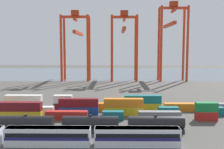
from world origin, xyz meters
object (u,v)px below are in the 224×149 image
object	(u,v)px
shipping_container_17	(214,111)
gantry_crane_central	(124,38)
shipping_container_24	(63,107)
gantry_crane_east	(172,34)
passenger_train	(48,135)
gantry_crane_west	(76,39)
shipping_container_11	(34,111)
freight_tank_row	(91,124)

from	to	relation	value
shipping_container_17	gantry_crane_central	xyz separation A→B (m)	(-24.80, 91.00, 25.99)
shipping_container_24	gantry_crane_east	size ratio (longest dim) A/B	0.12
passenger_train	gantry_crane_west	world-z (taller)	gantry_crane_west
gantry_crane_west	gantry_crane_central	size ratio (longest dim) A/B	1.00
gantry_crane_central	passenger_train	bearing A→B (deg)	-99.63
shipping_container_11	shipping_container_24	bearing A→B (deg)	35.30
freight_tank_row	shipping_container_17	xyz separation A→B (m)	(36.35, 16.80, -0.80)
shipping_container_11	gantry_crane_east	size ratio (longest dim) A/B	0.24
passenger_train	gantry_crane_central	bearing A→B (deg)	80.37
gantry_crane_central	gantry_crane_east	distance (m)	30.92
shipping_container_24	gantry_crane_east	world-z (taller)	gantry_crane_east
gantry_crane_west	passenger_train	bearing A→B (deg)	-84.60
freight_tank_row	gantry_crane_central	bearing A→B (deg)	83.88
passenger_train	gantry_crane_west	distance (m)	119.63
shipping_container_24	gantry_crane_east	bearing A→B (deg)	57.66
shipping_container_17	shipping_container_24	bearing A→B (deg)	173.30
passenger_train	shipping_container_11	distance (m)	27.86
passenger_train	shipping_container_24	xyz separation A→B (m)	(-3.05, 31.20, -0.84)
shipping_container_24	freight_tank_row	bearing A→B (deg)	-63.29
shipping_container_17	shipping_container_24	size ratio (longest dim) A/B	1.00
freight_tank_row	gantry_crane_central	xyz separation A→B (m)	(11.55, 107.80, 25.19)
gantry_crane_west	shipping_container_17	bearing A→B (deg)	-58.56
shipping_container_11	shipping_container_17	xyz separation A→B (m)	(55.53, 0.00, 0.00)
passenger_train	shipping_container_11	world-z (taller)	passenger_train
passenger_train	shipping_container_11	bearing A→B (deg)	113.16
passenger_train	shipping_container_17	size ratio (longest dim) A/B	9.25
freight_tank_row	gantry_crane_central	world-z (taller)	gantry_crane_central
shipping_container_11	shipping_container_24	xyz separation A→B (m)	(7.91, 5.60, 0.00)
shipping_container_24	gantry_crane_central	size ratio (longest dim) A/B	0.14
passenger_train	shipping_container_11	xyz separation A→B (m)	(-10.95, 25.60, -0.84)
shipping_container_11	gantry_crane_central	bearing A→B (deg)	71.34
gantry_crane_central	freight_tank_row	bearing A→B (deg)	-96.12
shipping_container_24	gantry_crane_west	world-z (taller)	gantry_crane_west
gantry_crane_west	shipping_container_11	bearing A→B (deg)	-89.96
freight_tank_row	shipping_container_11	bearing A→B (deg)	138.78
gantry_crane_central	gantry_crane_east	xyz separation A→B (m)	(30.79, -0.74, 2.71)
freight_tank_row	shipping_container_11	world-z (taller)	freight_tank_row
gantry_crane_central	shipping_container_17	bearing A→B (deg)	-74.75
shipping_container_24	passenger_train	bearing A→B (deg)	-84.42
shipping_container_11	gantry_crane_west	size ratio (longest dim) A/B	0.27
shipping_container_11	gantry_crane_central	distance (m)	99.50
freight_tank_row	shipping_container_11	size ratio (longest dim) A/B	3.77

